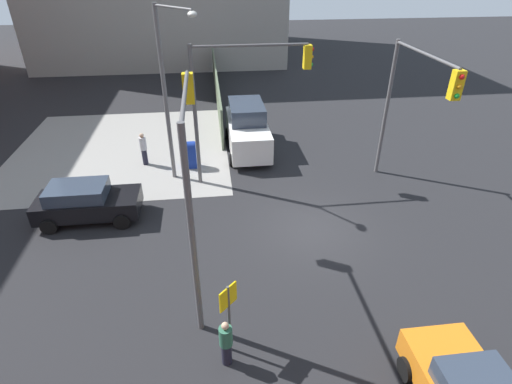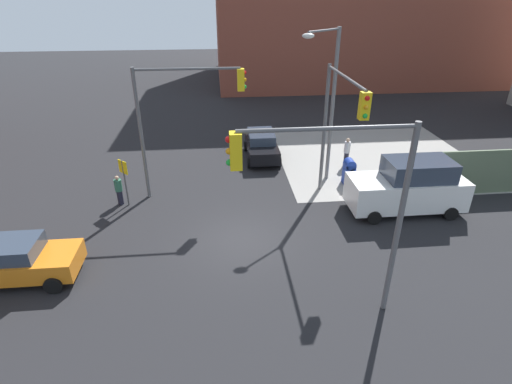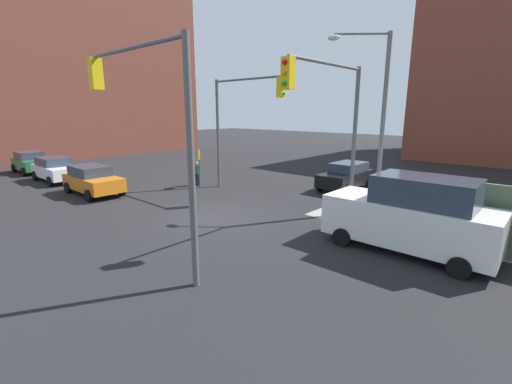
{
  "view_description": "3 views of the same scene",
  "coord_description": "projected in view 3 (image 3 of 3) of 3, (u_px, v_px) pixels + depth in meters",
  "views": [
    {
      "loc": [
        -12.88,
        3.86,
        9.63
      ],
      "look_at": [
        0.31,
        2.25,
        1.72
      ],
      "focal_mm": 28.0,
      "sensor_mm": 36.0,
      "label": 1
    },
    {
      "loc": [
        -0.79,
        -14.27,
        9.66
      ],
      "look_at": [
        0.89,
        2.88,
        0.8
      ],
      "focal_mm": 28.0,
      "sensor_mm": 36.0,
      "label": 2
    },
    {
      "loc": [
        11.44,
        -9.79,
        4.65
      ],
      "look_at": [
        2.45,
        0.26,
        1.47
      ],
      "focal_mm": 24.0,
      "sensor_mm": 36.0,
      "label": 3
    }
  ],
  "objects": [
    {
      "name": "traffic_signal_se_corner",
      "position": [
        145.0,
        113.0,
        9.63
      ],
      "size": [
        5.22,
        0.36,
        6.5
      ],
      "color": "#59595B",
      "rests_on": "ground"
    },
    {
      "name": "pedestrian_crossing",
      "position": [
        423.0,
        192.0,
        16.33
      ],
      "size": [
        0.36,
        0.36,
        1.77
      ],
      "rotation": [
        0.0,
        0.0,
        1.79
      ],
      "color": "#B2B2B7",
      "rests_on": "ground"
    },
    {
      "name": "building_brick_west",
      "position": [
        45.0,
        43.0,
        36.9
      ],
      "size": [
        16.0,
        28.0,
        23.65
      ],
      "color": "brown",
      "rests_on": "ground"
    },
    {
      "name": "traffic_signal_ne_corner",
      "position": [
        332.0,
        112.0,
        13.39
      ],
      "size": [
        0.36,
        5.36,
        6.5
      ],
      "color": "#59595B",
      "rests_on": "ground"
    },
    {
      "name": "sedan_orange",
      "position": [
        92.0,
        180.0,
        19.58
      ],
      "size": [
        4.27,
        2.02,
        1.62
      ],
      "color": "orange",
      "rests_on": "ground"
    },
    {
      "name": "sidewalk_corner",
      "position": [
        481.0,
        212.0,
        16.27
      ],
      "size": [
        12.0,
        12.0,
        0.01
      ],
      "primitive_type": "cube",
      "color": "gray",
      "rests_on": "ground"
    },
    {
      "name": "coupe_black",
      "position": [
        346.0,
        176.0,
        20.83
      ],
      "size": [
        2.02,
        4.16,
        1.62
      ],
      "color": "black",
      "rests_on": "ground"
    },
    {
      "name": "warning_sign_two_way",
      "position": [
        199.0,
        161.0,
        21.39
      ],
      "size": [
        0.48,
        0.48,
        2.4
      ],
      "color": "#4C4C4C",
      "rests_on": "ground"
    },
    {
      "name": "coupe_white",
      "position": [
        55.0,
        169.0,
        23.26
      ],
      "size": [
        4.34,
        2.02,
        1.62
      ],
      "color": "white",
      "rests_on": "ground"
    },
    {
      "name": "sedan_green",
      "position": [
        31.0,
        162.0,
        26.51
      ],
      "size": [
        3.82,
        2.02,
        1.62
      ],
      "color": "#1E6638",
      "rests_on": "ground"
    },
    {
      "name": "ground_plane",
      "position": [
        212.0,
        216.0,
        15.59
      ],
      "size": [
        120.0,
        120.0,
        0.0
      ],
      "primitive_type": "plane",
      "color": "black"
    },
    {
      "name": "street_lamp_corner",
      "position": [
        376.0,
        110.0,
        15.35
      ],
      "size": [
        2.23,
        1.81,
        8.0
      ],
      "color": "slate",
      "rests_on": "ground"
    },
    {
      "name": "pedestrian_waiting",
      "position": [
        197.0,
        173.0,
        21.93
      ],
      "size": [
        0.36,
        0.36,
        1.54
      ],
      "rotation": [
        0.0,
        0.0,
        2.55
      ],
      "color": "#2D664C",
      "rests_on": "ground"
    },
    {
      "name": "van_white_delivery",
      "position": [
        412.0,
        215.0,
        11.39
      ],
      "size": [
        5.4,
        2.32,
        2.62
      ],
      "color": "white",
      "rests_on": "ground"
    },
    {
      "name": "traffic_signal_nw_corner",
      "position": [
        241.0,
        112.0,
        19.44
      ],
      "size": [
        5.2,
        0.36,
        6.5
      ],
      "color": "#59595B",
      "rests_on": "ground"
    },
    {
      "name": "mailbox_blue",
      "position": [
        391.0,
        202.0,
        15.01
      ],
      "size": [
        0.56,
        0.64,
        1.43
      ],
      "color": "navy",
      "rests_on": "ground"
    }
  ]
}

